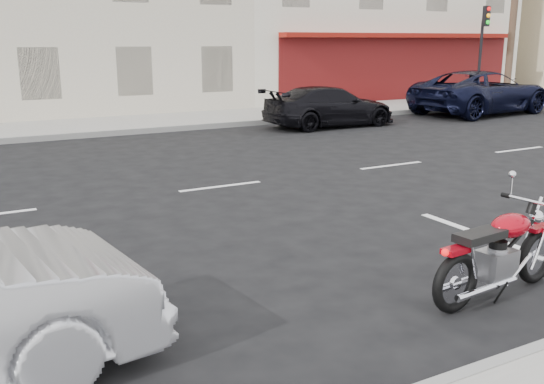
{
  "coord_description": "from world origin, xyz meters",
  "views": [
    {
      "loc": [
        -6.37,
        -9.92,
        2.61
      ],
      "look_at": [
        -2.9,
        -3.6,
        0.8
      ],
      "focal_mm": 40.0,
      "sensor_mm": 36.0,
      "label": 1
    }
  ],
  "objects": [
    {
      "name": "curb_far",
      "position": [
        -5.0,
        7.0,
        0.08
      ],
      "size": [
        80.0,
        0.12,
        0.16
      ],
      "primitive_type": "cube",
      "color": "gray",
      "rests_on": "ground"
    },
    {
      "name": "suv_far",
      "position": [
        10.88,
        5.78,
        0.78
      ],
      "size": [
        5.85,
        3.17,
        1.56
      ],
      "primitive_type": "imported",
      "rotation": [
        0.0,
        0.0,
        1.68
      ],
      "color": "black",
      "rests_on": "ground"
    },
    {
      "name": "traffic_light",
      "position": [
        13.5,
        8.33,
        2.56
      ],
      "size": [
        0.26,
        0.3,
        3.8
      ],
      "color": "black",
      "rests_on": "sidewalk_far"
    },
    {
      "name": "ground",
      "position": [
        0.0,
        0.0,
        0.0
      ],
      "size": [
        120.0,
        120.0,
        0.0
      ],
      "primitive_type": "plane",
      "color": "black",
      "rests_on": "ground"
    },
    {
      "name": "car_far",
      "position": [
        4.22,
        5.67,
        0.62
      ],
      "size": [
        4.28,
        1.76,
        1.24
      ],
      "primitive_type": "imported",
      "rotation": [
        0.0,
        0.0,
        1.58
      ],
      "color": "black",
      "rests_on": "ground"
    },
    {
      "name": "fire_hydrant",
      "position": [
        12.0,
        8.5,
        0.53
      ],
      "size": [
        0.2,
        0.2,
        0.72
      ],
      "color": "beige",
      "rests_on": "sidewalk_far"
    },
    {
      "name": "motorcycle",
      "position": [
        -0.78,
        -5.82,
        0.45
      ],
      "size": [
        1.96,
        0.65,
        0.98
      ],
      "rotation": [
        0.0,
        0.0,
        0.09
      ],
      "color": "black",
      "rests_on": "ground"
    }
  ]
}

